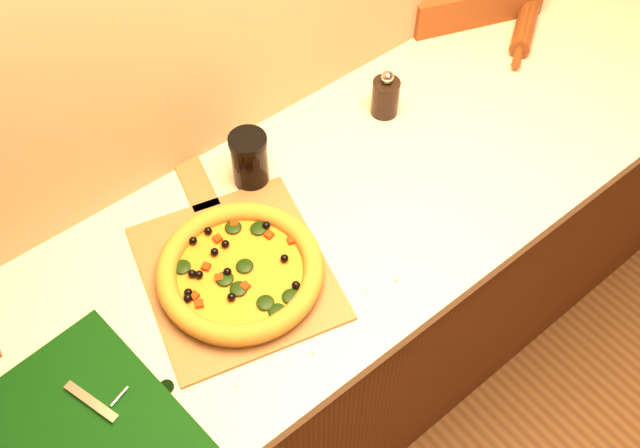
{
  "coord_description": "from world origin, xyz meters",
  "views": [
    {
      "loc": [
        -0.66,
        0.67,
        2.16
      ],
      "look_at": [
        -0.09,
        1.38,
        0.96
      ],
      "focal_mm": 40.0,
      "sensor_mm": 36.0,
      "label": 1
    }
  ],
  "objects_px": {
    "pizza_peel": "(233,266)",
    "rolling_pin": "(527,20)",
    "pepper_grinder": "(385,96)",
    "cutting_board": "(90,428)",
    "dark_jar": "(250,160)",
    "pizza": "(240,271)"
  },
  "relations": [
    {
      "from": "rolling_pin",
      "to": "dark_jar",
      "type": "bearing_deg",
      "value": 178.44
    },
    {
      "from": "pizza_peel",
      "to": "rolling_pin",
      "type": "xyz_separation_m",
      "value": [
        1.1,
        0.15,
        0.02
      ]
    },
    {
      "from": "pizza_peel",
      "to": "dark_jar",
      "type": "xyz_separation_m",
      "value": [
        0.17,
        0.17,
        0.07
      ]
    },
    {
      "from": "pizza_peel",
      "to": "cutting_board",
      "type": "height_order",
      "value": "cutting_board"
    },
    {
      "from": "pizza",
      "to": "pepper_grinder",
      "type": "xyz_separation_m",
      "value": [
        0.57,
        0.18,
        0.02
      ]
    },
    {
      "from": "pepper_grinder",
      "to": "dark_jar",
      "type": "height_order",
      "value": "dark_jar"
    },
    {
      "from": "pepper_grinder",
      "to": "pizza_peel",
      "type": "bearing_deg",
      "value": -165.31
    },
    {
      "from": "pizza_peel",
      "to": "cutting_board",
      "type": "xyz_separation_m",
      "value": [
        -0.41,
        -0.13,
        0.0
      ]
    },
    {
      "from": "pizza_peel",
      "to": "pepper_grinder",
      "type": "distance_m",
      "value": 0.59
    },
    {
      "from": "cutting_board",
      "to": "rolling_pin",
      "type": "distance_m",
      "value": 1.53
    },
    {
      "from": "dark_jar",
      "to": "pizza",
      "type": "bearing_deg",
      "value": -130.21
    },
    {
      "from": "pizza_peel",
      "to": "pizza",
      "type": "height_order",
      "value": "pizza"
    },
    {
      "from": "pizza_peel",
      "to": "rolling_pin",
      "type": "bearing_deg",
      "value": 22.61
    },
    {
      "from": "pizza_peel",
      "to": "rolling_pin",
      "type": "height_order",
      "value": "rolling_pin"
    },
    {
      "from": "pizza",
      "to": "pepper_grinder",
      "type": "bearing_deg",
      "value": 17.94
    },
    {
      "from": "pizza",
      "to": "cutting_board",
      "type": "bearing_deg",
      "value": -167.16
    },
    {
      "from": "pizza_peel",
      "to": "pepper_grinder",
      "type": "relative_size",
      "value": 4.56
    },
    {
      "from": "pizza_peel",
      "to": "pepper_grinder",
      "type": "xyz_separation_m",
      "value": [
        0.56,
        0.15,
        0.05
      ]
    },
    {
      "from": "pizza",
      "to": "dark_jar",
      "type": "distance_m",
      "value": 0.28
    },
    {
      "from": "pizza",
      "to": "rolling_pin",
      "type": "xyz_separation_m",
      "value": [
        1.1,
        0.18,
        -0.0
      ]
    },
    {
      "from": "pizza",
      "to": "pizza_peel",
      "type": "bearing_deg",
      "value": 83.31
    },
    {
      "from": "cutting_board",
      "to": "dark_jar",
      "type": "distance_m",
      "value": 0.66
    }
  ]
}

